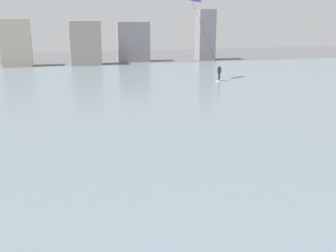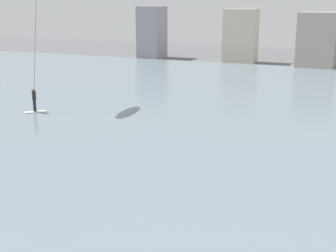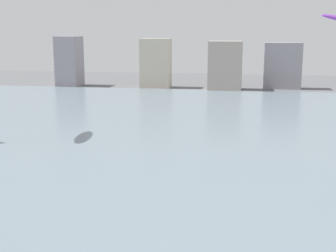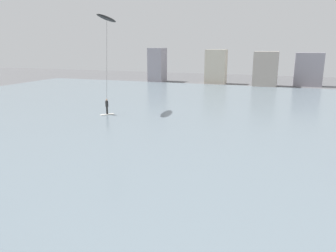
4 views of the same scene
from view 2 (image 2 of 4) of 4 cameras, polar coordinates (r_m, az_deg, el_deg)
water_bay at (r=29.99m, az=7.42°, el=0.86°), size 84.00×52.00×0.10m
far_shore_buildings at (r=56.98m, az=16.18°, el=10.12°), size 41.66×5.77×7.55m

